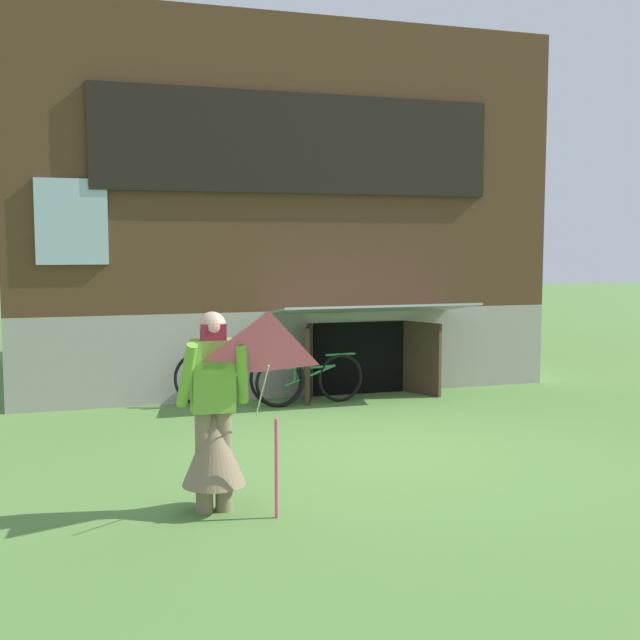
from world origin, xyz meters
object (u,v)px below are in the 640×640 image
Objects in this scene: bicycle_green at (310,379)px; bicycle_silver at (239,378)px; kite at (270,360)px; person at (213,428)px.

bicycle_silver is at bearing 167.95° from bicycle_green.
kite is 0.95× the size of bicycle_silver.
person reaches higher than bicycle_green.
kite reaches higher than bicycle_silver.
kite is (0.35, -0.48, 0.61)m from person.
person is 0.98× the size of bicycle_silver.
bicycle_silver is (0.66, 4.52, -0.92)m from kite.
bicycle_silver is at bearing 65.95° from person.
kite reaches higher than bicycle_green.
person is 4.18m from bicycle_silver.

